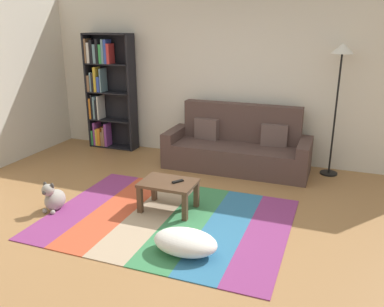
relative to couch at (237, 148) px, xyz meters
name	(u,v)px	position (x,y,z in m)	size (l,w,h in m)	color
ground_plane	(177,221)	(-0.20, -2.02, -0.34)	(14.00, 14.00, 0.00)	#9E7042
back_wall	(236,79)	(-0.20, 0.53, 1.01)	(6.80, 0.10, 2.70)	silver
rug	(168,219)	(-0.32, -2.02, -0.33)	(2.82, 2.10, 0.01)	#843370
couch	(237,148)	(0.00, 0.00, 0.00)	(2.26, 0.80, 1.00)	#4C3833
bookshelf	(106,91)	(-2.55, 0.28, 0.72)	(0.90, 0.28, 2.05)	black
coffee_table	(168,187)	(-0.41, -1.79, -0.03)	(0.67, 0.48, 0.37)	#513826
pouf	(185,242)	(0.15, -2.64, -0.21)	(0.67, 0.43, 0.24)	white
dog	(54,198)	(-1.74, -2.29, -0.18)	(0.22, 0.35, 0.40)	#9E998E
standing_lamp	(341,67)	(1.40, 0.23, 1.30)	(0.32, 0.32, 1.95)	black
tv_remote	(178,181)	(-0.29, -1.77, 0.06)	(0.04, 0.15, 0.02)	black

